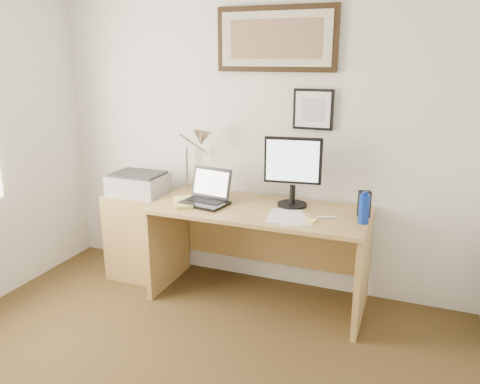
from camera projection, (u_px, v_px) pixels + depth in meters
The scene contains 17 objects.
wall_back at pixel (257, 132), 3.70m from camera, with size 3.50×0.02×2.50m, color silver.
side_cabinet at pixel (142, 235), 3.98m from camera, with size 0.50×0.40×0.73m, color #A68345.
water_bottle at pixel (364, 209), 3.12m from camera, with size 0.07×0.07×0.20m, color #0C2B9C.
bottle_cap at pixel (365, 193), 3.08m from camera, with size 0.04×0.04×0.02m, color #0C2B9C.
speaker at pixel (364, 204), 3.25m from camera, with size 0.08×0.07×0.18m, color black.
paper_sheet_a at pixel (292, 218), 3.24m from camera, with size 0.21×0.31×0.00m, color white.
paper_sheet_b at pixel (284, 216), 3.27m from camera, with size 0.22×0.31×0.00m, color white.
sticky_pad at pixel (310, 220), 3.18m from camera, with size 0.08×0.08×0.01m, color #F4DD74.
marker_pen at pixel (327, 217), 3.23m from camera, with size 0.02×0.02×0.14m, color white.
book at pixel (175, 202), 3.55m from camera, with size 0.21×0.29×0.02m, color #DFDA69.
desk at pixel (262, 234), 3.60m from camera, with size 1.60×0.70×0.75m.
laptop at pixel (207, 196), 3.56m from camera, with size 0.37×0.35×0.26m.
lcd_monitor at pixel (293, 168), 3.42m from camera, with size 0.42×0.22×0.52m.
printer at pixel (138, 183), 3.86m from camera, with size 0.44×0.34×0.18m.
desk_lamp at pixel (200, 141), 3.69m from camera, with size 0.29×0.27×0.53m.
picture_large at pixel (276, 39), 3.42m from camera, with size 0.92×0.04×0.47m.
picture_small at pixel (313, 109), 3.46m from camera, with size 0.30×0.03×0.30m.
Camera 1 is at (1.21, -1.48, 1.83)m, focal length 35.00 mm.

